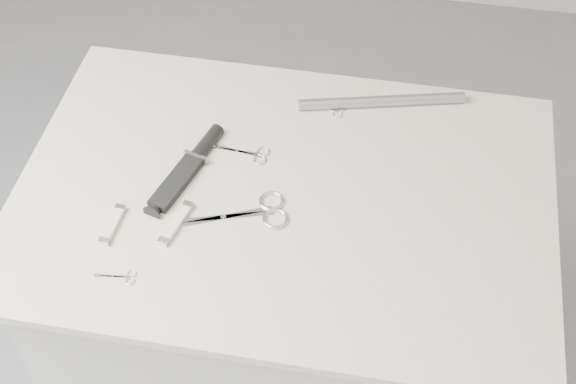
% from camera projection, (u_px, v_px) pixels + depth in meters
% --- Properties ---
extents(plinth, '(0.90, 0.60, 0.90)m').
position_uv_depth(plinth, '(285.00, 327.00, 1.84)').
color(plinth, '#BCBCB9').
rests_on(plinth, ground).
extents(display_board, '(1.00, 0.70, 0.02)m').
position_uv_depth(display_board, '(284.00, 196.00, 1.50)').
color(display_board, beige).
rests_on(display_board, plinth).
extents(large_shears, '(0.21, 0.12, 0.01)m').
position_uv_depth(large_shears, '(256.00, 213.00, 1.45)').
color(large_shears, silver).
rests_on(large_shears, display_board).
extents(embroidery_scissors_a, '(0.11, 0.05, 0.00)m').
position_uv_depth(embroidery_scissors_a, '(250.00, 154.00, 1.55)').
color(embroidery_scissors_a, silver).
rests_on(embroidery_scissors_a, display_board).
extents(embroidery_scissors_b, '(0.09, 0.04, 0.00)m').
position_uv_depth(embroidery_scissors_b, '(330.00, 109.00, 1.64)').
color(embroidery_scissors_b, silver).
rests_on(embroidery_scissors_b, display_board).
extents(tiny_scissors, '(0.07, 0.03, 0.00)m').
position_uv_depth(tiny_scissors, '(121.00, 277.00, 1.36)').
color(tiny_scissors, silver).
rests_on(tiny_scissors, display_board).
extents(sheathed_knife, '(0.10, 0.23, 0.03)m').
position_uv_depth(sheathed_knife, '(191.00, 164.00, 1.53)').
color(sheathed_knife, black).
rests_on(sheathed_knife, display_board).
extents(pocket_knife_a, '(0.04, 0.11, 0.01)m').
position_uv_depth(pocket_knife_a, '(176.00, 223.00, 1.43)').
color(pocket_knife_a, beige).
rests_on(pocket_knife_a, display_board).
extents(pocket_knife_b, '(0.02, 0.09, 0.01)m').
position_uv_depth(pocket_knife_b, '(112.00, 224.00, 1.43)').
color(pocket_knife_b, beige).
rests_on(pocket_knife_b, display_board).
extents(metal_rail, '(0.34, 0.11, 0.02)m').
position_uv_depth(metal_rail, '(382.00, 101.00, 1.64)').
color(metal_rail, '#93969B').
rests_on(metal_rail, display_board).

